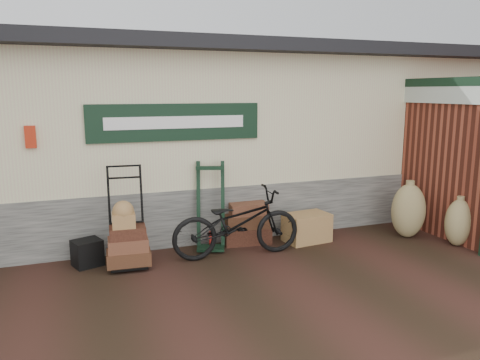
% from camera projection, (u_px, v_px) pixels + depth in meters
% --- Properties ---
extents(ground, '(80.00, 80.00, 0.00)m').
position_uv_depth(ground, '(216.00, 266.00, 6.53)').
color(ground, black).
rests_on(ground, ground).
extents(station_building, '(14.40, 4.10, 3.20)m').
position_uv_depth(station_building, '(171.00, 134.00, 8.75)').
color(station_building, '#4C4C47').
rests_on(station_building, ground).
extents(brick_outbuilding, '(1.71, 4.51, 2.62)m').
position_uv_depth(brick_outbuilding, '(430.00, 149.00, 8.99)').
color(brick_outbuilding, maroon).
rests_on(brick_outbuilding, ground).
extents(porter_trolley, '(0.75, 0.59, 1.42)m').
position_uv_depth(porter_trolley, '(126.00, 216.00, 6.47)').
color(porter_trolley, black).
rests_on(porter_trolley, ground).
extents(green_barrow, '(0.59, 0.55, 1.35)m').
position_uv_depth(green_barrow, '(211.00, 206.00, 7.17)').
color(green_barrow, black).
rests_on(green_barrow, ground).
extents(suitcase_stack, '(0.80, 0.55, 0.66)m').
position_uv_depth(suitcase_stack, '(246.00, 222.00, 7.51)').
color(suitcase_stack, black).
rests_on(suitcase_stack, ground).
extents(wicker_hamper, '(0.75, 0.53, 0.46)m').
position_uv_depth(wicker_hamper, '(307.00, 227.00, 7.58)').
color(wicker_hamper, '#9A693D').
rests_on(wicker_hamper, ground).
extents(black_trunk, '(0.45, 0.42, 0.37)m').
position_uv_depth(black_trunk, '(87.00, 253.00, 6.52)').
color(black_trunk, black).
rests_on(black_trunk, ground).
extents(bicycle, '(0.77, 1.96, 1.12)m').
position_uv_depth(bicycle, '(237.00, 219.00, 6.84)').
color(bicycle, black).
rests_on(bicycle, ground).
extents(burlap_sack_left, '(0.66, 0.59, 0.91)m').
position_uv_depth(burlap_sack_left, '(408.00, 211.00, 7.76)').
color(burlap_sack_left, olive).
rests_on(burlap_sack_left, ground).
extents(burlap_sack_right, '(0.55, 0.49, 0.75)m').
position_uv_depth(burlap_sack_right, '(459.00, 223.00, 7.34)').
color(burlap_sack_right, olive).
rests_on(burlap_sack_right, ground).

